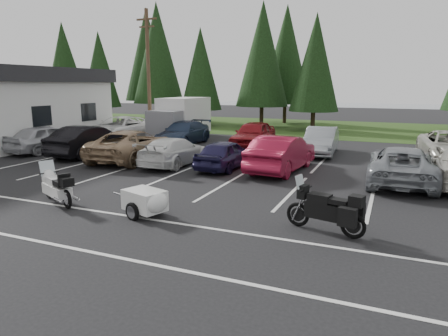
% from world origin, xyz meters
% --- Properties ---
extents(ground, '(120.00, 120.00, 0.00)m').
position_xyz_m(ground, '(0.00, 0.00, 0.00)').
color(ground, black).
rests_on(ground, ground).
extents(grass_strip, '(80.00, 16.00, 0.01)m').
position_xyz_m(grass_strip, '(0.00, 24.00, 0.01)').
color(grass_strip, '#253D13').
rests_on(grass_strip, ground).
extents(lake_water, '(70.00, 50.00, 0.02)m').
position_xyz_m(lake_water, '(4.00, 55.00, 0.00)').
color(lake_water, slate).
rests_on(lake_water, ground).
extents(utility_pole, '(1.60, 0.26, 9.00)m').
position_xyz_m(utility_pole, '(-10.00, 12.00, 4.70)').
color(utility_pole, '#473321').
rests_on(utility_pole, ground).
extents(box_truck, '(2.40, 5.60, 2.90)m').
position_xyz_m(box_truck, '(-8.00, 12.50, 1.45)').
color(box_truck, silver).
rests_on(box_truck, ground).
extents(stall_markings, '(32.00, 16.00, 0.01)m').
position_xyz_m(stall_markings, '(0.00, 2.00, 0.00)').
color(stall_markings, silver).
rests_on(stall_markings, ground).
extents(conifer_0, '(4.58, 4.58, 10.66)m').
position_xyz_m(conifer_0, '(-28.00, 22.50, 6.23)').
color(conifer_0, '#332316').
rests_on(conifer_0, ground).
extents(conifer_1, '(3.96, 3.96, 9.22)m').
position_xyz_m(conifer_1, '(-22.00, 21.20, 5.39)').
color(conifer_1, '#332316').
rests_on(conifer_1, ground).
extents(conifer_2, '(5.10, 5.10, 11.89)m').
position_xyz_m(conifer_2, '(-16.00, 22.80, 6.95)').
color(conifer_2, '#332316').
rests_on(conifer_2, ground).
extents(conifer_3, '(3.87, 3.87, 9.02)m').
position_xyz_m(conifer_3, '(-10.50, 21.40, 5.27)').
color(conifer_3, '#332316').
rests_on(conifer_3, ground).
extents(conifer_4, '(4.80, 4.80, 11.17)m').
position_xyz_m(conifer_4, '(-5.00, 22.90, 6.53)').
color(conifer_4, '#332316').
rests_on(conifer_4, ground).
extents(conifer_5, '(4.14, 4.14, 9.63)m').
position_xyz_m(conifer_5, '(0.00, 21.60, 5.63)').
color(conifer_5, '#332316').
rests_on(conifer_5, ground).
extents(conifer_back_a, '(5.28, 5.28, 12.30)m').
position_xyz_m(conifer_back_a, '(-20.00, 27.00, 7.19)').
color(conifer_back_a, '#332316').
rests_on(conifer_back_a, ground).
extents(conifer_back_b, '(4.97, 4.97, 11.58)m').
position_xyz_m(conifer_back_b, '(-4.00, 27.50, 6.77)').
color(conifer_back_b, '#332316').
rests_on(conifer_back_b, ground).
extents(car_near_0, '(2.29, 4.82, 1.59)m').
position_xyz_m(car_near_0, '(-12.02, 4.32, 0.80)').
color(car_near_0, '#BABBBF').
rests_on(car_near_0, ground).
extents(car_near_1, '(1.88, 5.07, 1.66)m').
position_xyz_m(car_near_1, '(-8.92, 4.29, 0.83)').
color(car_near_1, black).
rests_on(car_near_1, ground).
extents(car_near_2, '(3.12, 5.85, 1.56)m').
position_xyz_m(car_near_2, '(-5.92, 4.09, 0.78)').
color(car_near_2, '#8D7152').
rests_on(car_near_2, ground).
extents(car_near_3, '(1.91, 4.62, 1.34)m').
position_xyz_m(car_near_3, '(-3.28, 3.83, 0.67)').
color(car_near_3, silver).
rests_on(car_near_3, ground).
extents(car_near_4, '(1.78, 4.04, 1.35)m').
position_xyz_m(car_near_4, '(-0.67, 3.99, 0.68)').
color(car_near_4, '#1A1638').
rests_on(car_near_4, ground).
extents(car_near_5, '(2.13, 5.04, 1.62)m').
position_xyz_m(car_near_5, '(1.87, 4.48, 0.81)').
color(car_near_5, maroon).
rests_on(car_near_5, ground).
extents(car_near_6, '(2.49, 5.28, 1.46)m').
position_xyz_m(car_near_6, '(6.81, 4.10, 0.73)').
color(car_near_6, gray).
rests_on(car_near_6, ground).
extents(car_far_0, '(2.78, 6.03, 1.68)m').
position_xyz_m(car_far_0, '(-11.08, 9.80, 0.84)').
color(car_far_0, white).
rests_on(car_far_0, ground).
extents(car_far_1, '(2.22, 5.20, 1.49)m').
position_xyz_m(car_far_1, '(-6.22, 10.06, 0.75)').
color(car_far_1, '#18243C').
rests_on(car_far_1, ground).
extents(car_far_2, '(2.06, 4.86, 1.64)m').
position_xyz_m(car_far_2, '(-1.53, 10.48, 0.82)').
color(car_far_2, maroon).
rests_on(car_far_2, ground).
extents(car_far_3, '(1.82, 4.65, 1.51)m').
position_xyz_m(car_far_3, '(2.72, 9.69, 0.75)').
color(car_far_3, gray).
rests_on(car_far_3, ground).
extents(touring_motorcycle, '(2.51, 1.67, 1.34)m').
position_xyz_m(touring_motorcycle, '(-3.54, -3.32, 0.67)').
color(touring_motorcycle, silver).
rests_on(touring_motorcycle, ground).
extents(cargo_trailer, '(1.96, 1.47, 0.81)m').
position_xyz_m(cargo_trailer, '(-0.17, -3.29, 0.40)').
color(cargo_trailer, white).
rests_on(cargo_trailer, ground).
extents(adventure_motorcycle, '(2.55, 1.40, 1.47)m').
position_xyz_m(adventure_motorcycle, '(4.91, -2.56, 0.74)').
color(adventure_motorcycle, black).
rests_on(adventure_motorcycle, ground).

